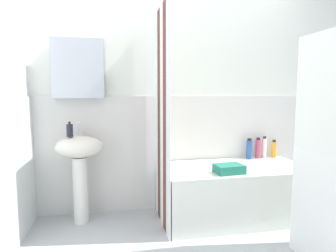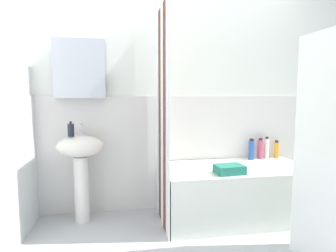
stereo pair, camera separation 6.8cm
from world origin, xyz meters
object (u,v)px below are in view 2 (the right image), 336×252
soap_dispenser (71,130)px  lotion_bottle (267,148)px  shampoo_bottle (260,149)px  conditioner_bottle (251,150)px  bathtub (235,192)px  sink (81,159)px  towel_folded (229,169)px  body_wash_bottle (276,150)px

soap_dispenser → lotion_bottle: size_ratio=0.59×
shampoo_bottle → conditioner_bottle: 0.11m
bathtub → conditioner_bottle: conditioner_bottle is taller
soap_dispenser → lotion_bottle: 2.06m
shampoo_bottle → conditioner_bottle: shampoo_bottle is taller
bathtub → sink: bearing=173.4°
conditioner_bottle → towel_folded: (-0.45, -0.50, -0.07)m
body_wash_bottle → sink: bearing=-176.3°
body_wash_bottle → towel_folded: bearing=-145.5°
body_wash_bottle → lotion_bottle: size_ratio=0.82×
bathtub → shampoo_bottle: bearing=36.6°
soap_dispenser → shampoo_bottle: 1.99m
conditioner_bottle → sink: bearing=-176.2°
body_wash_bottle → lotion_bottle: (-0.12, 0.00, 0.02)m
sink → lotion_bottle: sink is taller
soap_dispenser → conditioner_bottle: 1.88m
lotion_bottle → shampoo_bottle: bearing=-177.7°
bathtub → lotion_bottle: (0.49, 0.31, 0.37)m
body_wash_bottle → conditioner_bottle: 0.31m
body_wash_bottle → conditioner_bottle: conditioner_bottle is taller
conditioner_bottle → towel_folded: bearing=-131.8°
lotion_bottle → sink: bearing=-176.0°
soap_dispenser → towel_folded: soap_dispenser is taller
towel_folded → conditioner_bottle: bearing=48.2°
soap_dispenser → body_wash_bottle: 2.18m
body_wash_bottle → conditioner_bottle: bearing=-176.8°
body_wash_bottle → shampoo_bottle: bearing=-179.9°
lotion_bottle → shampoo_bottle: lotion_bottle is taller
towel_folded → soap_dispenser: bearing=165.9°
shampoo_bottle → body_wash_bottle: bearing=0.1°
shampoo_bottle → towel_folded: size_ratio=0.92×
lotion_bottle → shampoo_bottle: 0.08m
sink → bathtub: sink is taller
sink → soap_dispenser: soap_dispenser is taller
sink → shampoo_bottle: (1.89, 0.14, 0.01)m
body_wash_bottle → conditioner_bottle: (-0.30, -0.02, 0.01)m
soap_dispenser → body_wash_bottle: bearing=4.4°
soap_dispenser → conditioner_bottle: bearing=4.6°
body_wash_bottle → soap_dispenser: bearing=-175.6°
body_wash_bottle → shampoo_bottle: 0.19m
soap_dispenser → bathtub: bearing=-5.2°
conditioner_bottle → bathtub: bearing=-136.0°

